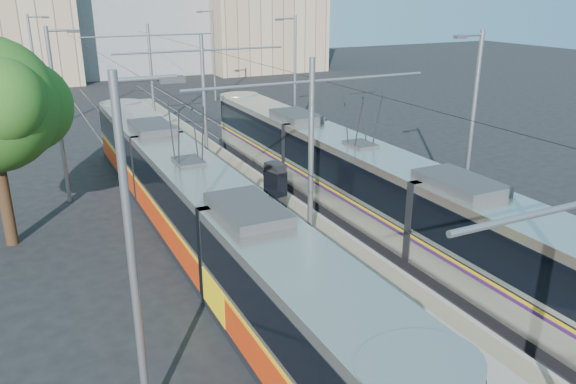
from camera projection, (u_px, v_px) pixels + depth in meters
ground at (457, 376)px, 14.47m from camera, size 160.00×160.00×0.00m
platform at (226, 182)px, 28.78m from camera, size 4.00×50.00×0.30m
tactile_strip_left at (199, 184)px, 28.12m from camera, size 0.70×50.00×0.01m
tactile_strip_right at (252, 176)px, 29.33m from camera, size 0.70×50.00×0.01m
rails at (226, 185)px, 28.83m from camera, size 8.71×70.00×0.03m
tram_left at (191, 201)px, 21.72m from camera, size 2.43×29.27×5.50m
tram_right at (359, 178)px, 24.02m from camera, size 2.43×29.65×5.50m
catenary at (245, 108)px, 24.91m from camera, size 9.20×70.00×7.00m
street_lamps at (198, 92)px, 30.81m from camera, size 15.18×38.22×8.00m
shelter at (275, 185)px, 24.63m from camera, size 0.82×1.06×2.07m
building_centre at (136, 9)px, 68.51m from camera, size 18.36×14.28×14.94m
building_right at (261, 17)px, 69.64m from camera, size 14.28×10.20×12.83m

